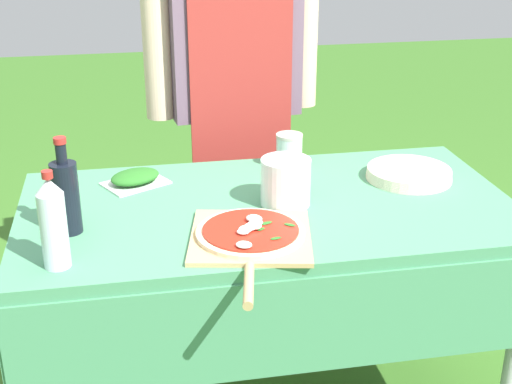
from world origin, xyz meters
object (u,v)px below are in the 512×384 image
prep_table (268,230)px  plate_stack (409,174)px  oil_bottle (66,195)px  mixing_tub (286,182)px  person_cook (233,71)px  water_bottle (53,223)px  sauce_jar (289,153)px  herb_container (135,178)px  pizza_on_peel (251,236)px

prep_table → plate_stack: (0.48, 0.11, 0.10)m
oil_bottle → mixing_tub: (0.61, 0.07, -0.04)m
person_cook → water_bottle: 1.12m
sauce_jar → person_cook: bearing=106.7°
herb_container → sauce_jar: 0.51m
oil_bottle → plate_stack: 1.06m
person_cook → water_bottle: person_cook is taller
person_cook → mixing_tub: bearing=86.5°
person_cook → pizza_on_peel: 0.94m
water_bottle → oil_bottle: bearing=84.5°
oil_bottle → herb_container: (0.18, 0.31, -0.08)m
oil_bottle → sauce_jar: size_ratio=2.36×
person_cook → sauce_jar: 0.46m
prep_table → water_bottle: 0.67m
prep_table → plate_stack: 0.50m
person_cook → oil_bottle: size_ratio=6.52×
pizza_on_peel → water_bottle: size_ratio=2.09×
herb_container → mixing_tub: bearing=-28.8°
prep_table → oil_bottle: (-0.56, -0.08, 0.19)m
prep_table → herb_container: size_ratio=6.42×
sauce_jar → pizza_on_peel: bearing=-113.5°
prep_table → mixing_tub: bearing=-10.8°
person_cook → oil_bottle: bearing=46.5°
herb_container → prep_table: bearing=-30.8°
pizza_on_peel → plate_stack: size_ratio=1.93×
water_bottle → mixing_tub: bearing=22.6°
herb_container → sauce_jar: (0.50, 0.06, 0.03)m
oil_bottle → water_bottle: bearing=-95.5°
pizza_on_peel → sauce_jar: bearing=77.8°
mixing_tub → sauce_jar: size_ratio=1.29×
water_bottle → plate_stack: bearing=19.8°
prep_table → person_cook: size_ratio=0.84×
mixing_tub → person_cook: bearing=93.4°
person_cook → herb_container: (-0.38, -0.46, -0.21)m
plate_stack → water_bottle: bearing=-160.2°
mixing_tub → plate_stack: mixing_tub is taller
prep_table → pizza_on_peel: bearing=-112.5°
prep_table → person_cook: (0.01, 0.68, 0.32)m
person_cook → herb_container: size_ratio=7.66×
sauce_jar → plate_stack: bearing=-26.6°
water_bottle → plate_stack: (1.05, 0.38, -0.10)m
oil_bottle → sauce_jar: (0.69, 0.36, -0.06)m
oil_bottle → water_bottle: size_ratio=1.07×
person_cook → pizza_on_peel: person_cook is taller
plate_stack → mixing_tub: bearing=-164.6°
plate_stack → sauce_jar: size_ratio=2.40×
person_cook → plate_stack: person_cook is taller
oil_bottle → prep_table: bearing=8.3°
water_bottle → mixing_tub: 0.68m
prep_table → plate_stack: bearing=12.8°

